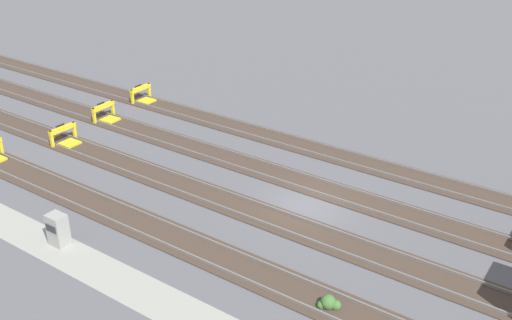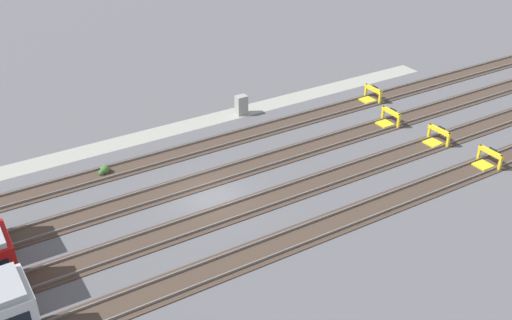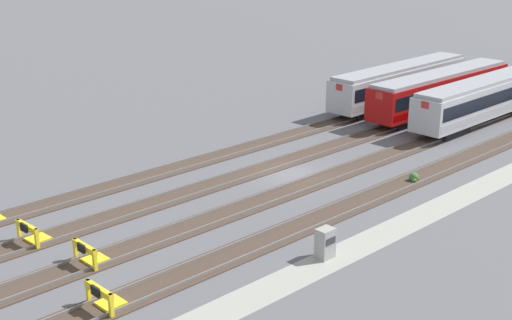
{
  "view_description": "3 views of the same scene",
  "coord_description": "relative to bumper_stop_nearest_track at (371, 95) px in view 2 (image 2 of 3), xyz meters",
  "views": [
    {
      "loc": [
        13.53,
        -23.92,
        16.2
      ],
      "look_at": [
        -3.28,
        0.0,
        1.8
      ],
      "focal_mm": 42.0,
      "sensor_mm": 36.0,
      "label": 1
    },
    {
      "loc": [
        14.23,
        28.86,
        21.25
      ],
      "look_at": [
        -3.28,
        0.0,
        1.8
      ],
      "focal_mm": 42.0,
      "sensor_mm": 36.0,
      "label": 2
    },
    {
      "loc": [
        -33.02,
        -31.0,
        16.27
      ],
      "look_at": [
        -3.28,
        0.0,
        1.8
      ],
      "focal_mm": 50.0,
      "sensor_mm": 36.0,
      "label": 3
    }
  ],
  "objects": [
    {
      "name": "rail_track_near_inner",
      "position": [
        18.63,
        4.23,
        -0.47
      ],
      "size": [
        90.0,
        2.24,
        0.21
      ],
      "color": "#47382D",
      "rests_on": "ground"
    },
    {
      "name": "service_walkway",
      "position": [
        18.63,
        -3.81,
        -0.51
      ],
      "size": [
        54.0,
        2.0,
        0.01
      ],
      "primitive_type": "cube",
      "color": "#9E9E93",
      "rests_on": "ground"
    },
    {
      "name": "bumper_stop_nearest_track",
      "position": [
        0.0,
        0.0,
        0.0
      ],
      "size": [
        1.35,
        2.0,
        1.22
      ],
      "color": "yellow",
      "rests_on": "ground"
    },
    {
      "name": "rail_track_nearest",
      "position": [
        18.63,
        -0.0,
        -0.47
      ],
      "size": [
        90.0,
        2.23,
        0.21
      ],
      "color": "#47382D",
      "rests_on": "ground"
    },
    {
      "name": "bumper_stop_near_inner_track",
      "position": [
        1.82,
        4.23,
        0.0
      ],
      "size": [
        1.34,
        2.0,
        1.22
      ],
      "color": "yellow",
      "rests_on": "ground"
    },
    {
      "name": "bumper_stop_middle_track",
      "position": [
        0.92,
        8.48,
        0.0
      ],
      "size": [
        1.38,
        2.01,
        1.22
      ],
      "color": "yellow",
      "rests_on": "ground"
    },
    {
      "name": "electrical_cabinet",
      "position": [
        10.8,
        -3.45,
        0.29
      ],
      "size": [
        0.9,
        0.73,
        1.6
      ],
      "color": "#9E9E99",
      "rests_on": "ground"
    },
    {
      "name": "rail_track_far_inner",
      "position": [
        18.63,
        12.7,
        -0.47
      ],
      "size": [
        90.0,
        2.23,
        0.21
      ],
      "color": "#47382D",
      "rests_on": "ground"
    },
    {
      "name": "ground_plane",
      "position": [
        18.63,
        6.35,
        -0.51
      ],
      "size": [
        400.0,
        400.0,
        0.0
      ],
      "primitive_type": "plane",
      "color": "#5B5B60"
    },
    {
      "name": "rail_track_middle",
      "position": [
        18.63,
        8.46,
        -0.47
      ],
      "size": [
        90.0,
        2.24,
        0.21
      ],
      "color": "#47382D",
      "rests_on": "ground"
    },
    {
      "name": "weed_clump",
      "position": [
        23.53,
        -0.14,
        -0.27
      ],
      "size": [
        0.92,
        0.7,
        0.64
      ],
      "color": "#427033",
      "rests_on": "ground"
    },
    {
      "name": "bumper_stop_far_inner_track",
      "position": [
        0.36,
        12.7,
        0.0
      ],
      "size": [
        1.34,
        2.0,
        1.22
      ],
      "color": "yellow",
      "rests_on": "ground"
    }
  ]
}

